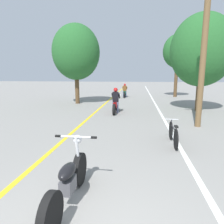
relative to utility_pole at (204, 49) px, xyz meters
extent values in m
cube|color=yellow|center=(-5.12, 6.15, -3.23)|extent=(0.14, 48.00, 0.01)
cube|color=white|center=(-1.27, 6.15, -3.23)|extent=(0.14, 48.00, 0.01)
cylinder|color=brown|center=(0.00, 0.00, -0.09)|extent=(0.24, 0.24, 6.28)
cylinder|color=#513A23|center=(1.12, 4.10, -2.00)|extent=(0.32, 0.32, 2.46)
ellipsoid|color=#235B28|center=(1.12, 4.10, 0.41)|extent=(3.73, 3.36, 4.29)
cylinder|color=#513A23|center=(1.09, 11.88, -1.44)|extent=(0.32, 0.32, 3.57)
ellipsoid|color=#235B28|center=(1.09, 11.88, 1.22)|extent=(2.79, 2.51, 3.21)
cylinder|color=#513A23|center=(-7.26, 6.09, -1.86)|extent=(0.32, 0.32, 2.73)
ellipsoid|color=#235B28|center=(-7.26, 6.09, 0.63)|extent=(3.56, 3.20, 4.09)
cylinder|color=black|center=(-3.75, -5.16, -2.90)|extent=(0.12, 0.66, 0.66)
cylinder|color=black|center=(-3.75, -6.54, -2.90)|extent=(0.12, 0.66, 0.66)
ellipsoid|color=black|center=(-3.75, -5.85, -2.60)|extent=(0.24, 0.56, 0.20)
cube|color=#4C4C51|center=(-3.75, -5.85, -2.85)|extent=(0.20, 0.36, 0.24)
cylinder|color=silver|center=(-3.75, -5.25, -2.53)|extent=(0.06, 0.23, 0.76)
cylinder|color=silver|center=(-3.75, -5.34, -2.16)|extent=(0.70, 0.04, 0.04)
cylinder|color=black|center=(-4.10, -5.34, -2.16)|extent=(0.11, 0.05, 0.05)
cylinder|color=black|center=(-3.41, -5.34, -2.16)|extent=(0.11, 0.05, 0.05)
sphere|color=silver|center=(-3.75, -5.25, -2.24)|extent=(0.17, 0.17, 0.17)
cylinder|color=black|center=(-3.90, 3.48, -2.92)|extent=(0.12, 0.63, 0.63)
cylinder|color=black|center=(-3.90, 1.97, -2.92)|extent=(0.12, 0.63, 0.63)
cube|color=maroon|center=(-3.90, 2.72, -2.74)|extent=(0.20, 0.97, 0.28)
cylinder|color=silver|center=(-3.90, 3.38, -2.25)|extent=(0.50, 0.03, 0.03)
cylinder|color=slate|center=(-4.03, 2.67, -2.91)|extent=(0.11, 0.11, 0.63)
cylinder|color=slate|center=(-3.77, 2.67, -2.91)|extent=(0.11, 0.11, 0.63)
cube|color=black|center=(-3.90, 2.70, -2.30)|extent=(0.34, 0.28, 0.61)
cylinder|color=black|center=(-4.10, 2.86, -2.24)|extent=(0.08, 0.48, 0.37)
cylinder|color=black|center=(-3.70, 2.86, -2.24)|extent=(0.08, 0.48, 0.37)
sphere|color=#B21919|center=(-3.90, 2.74, -1.88)|extent=(0.25, 0.25, 0.25)
cylinder|color=black|center=(-3.92, 11.77, -2.94)|extent=(0.12, 0.58, 0.58)
cylinder|color=black|center=(-3.92, 10.25, -2.94)|extent=(0.12, 0.58, 0.58)
cube|color=#0C4723|center=(-3.92, 11.01, -2.76)|extent=(0.20, 0.97, 0.28)
cylinder|color=silver|center=(-3.92, 11.67, -2.30)|extent=(0.50, 0.03, 0.03)
cylinder|color=slate|center=(-4.05, 10.96, -2.93)|extent=(0.11, 0.11, 0.61)
cylinder|color=slate|center=(-3.79, 10.96, -2.93)|extent=(0.11, 0.11, 0.61)
cube|color=brown|center=(-3.92, 10.99, -2.36)|extent=(0.34, 0.27, 0.54)
cylinder|color=brown|center=(-4.12, 11.15, -2.31)|extent=(0.08, 0.43, 0.33)
cylinder|color=brown|center=(-3.72, 11.15, -2.31)|extent=(0.08, 0.43, 0.33)
sphere|color=#B21919|center=(-3.92, 11.03, -2.00)|extent=(0.21, 0.21, 0.21)
cylinder|color=black|center=(-1.44, -1.93, -2.92)|extent=(0.04, 0.63, 0.63)
cylinder|color=black|center=(-1.44, -2.91, -2.92)|extent=(0.04, 0.63, 0.63)
cylinder|color=black|center=(-1.44, -2.42, -2.70)|extent=(0.04, 0.79, 0.04)
cylinder|color=black|center=(-1.44, -2.83, -2.73)|extent=(0.03, 0.03, 0.38)
cube|color=black|center=(-1.44, -2.83, -2.54)|extent=(0.10, 0.20, 0.05)
cylinder|color=black|center=(-1.44, -1.98, -2.71)|extent=(0.03, 0.03, 0.41)
cylinder|color=silver|center=(-1.44, -1.98, -2.51)|extent=(0.44, 0.03, 0.03)
camera|label=1|loc=(-2.61, -8.83, -1.00)|focal=32.00mm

